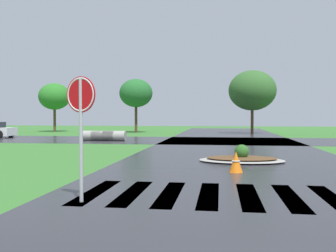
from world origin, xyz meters
name	(u,v)px	position (x,y,z in m)	size (l,w,h in m)	color
asphalt_roadway	(239,168)	(0.00, 10.00, 0.00)	(9.33, 80.00, 0.01)	#2B2B30
asphalt_cross_road	(229,141)	(0.00, 24.22, 0.00)	(90.00, 8.39, 0.01)	#2B2B30
crosswalk_stripes	(249,196)	(0.00, 5.53, 0.00)	(7.65, 3.00, 0.01)	white
stop_sign	(81,109)	(-3.55, 4.45, 1.97)	(0.72, 0.29, 2.65)	#B2B5BA
median_island	(242,158)	(0.20, 11.96, 0.13)	(3.35, 2.15, 0.68)	#9E9B93
drainage_pipe_stack	(103,136)	(-9.01, 23.14, 0.36)	(3.32, 0.77, 0.71)	#9E9B93
traffic_cone	(236,162)	(-0.14, 9.09, 0.33)	(0.43, 0.43, 0.68)	orange
background_treeline	(213,94)	(-1.40, 35.00, 3.95)	(35.56, 5.65, 6.21)	#4C3823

